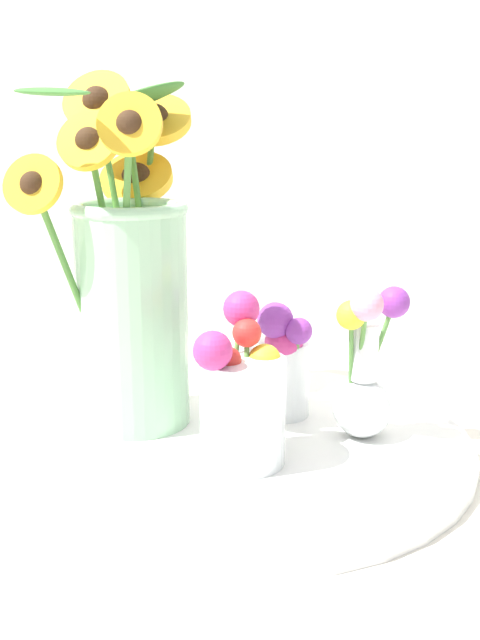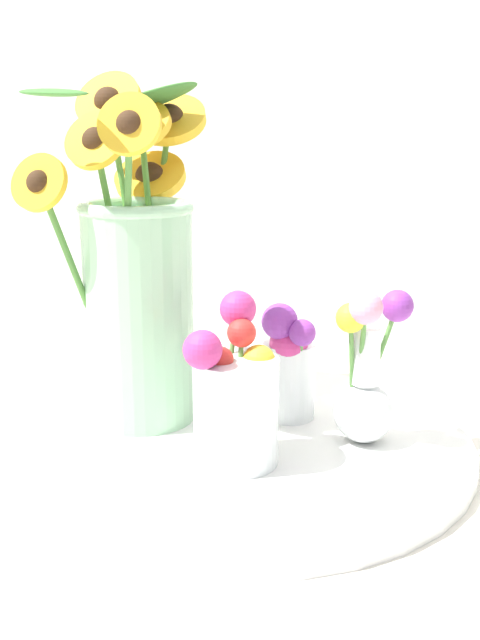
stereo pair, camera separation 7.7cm
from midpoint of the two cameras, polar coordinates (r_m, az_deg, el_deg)
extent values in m
plane|color=silver|center=(0.74, -1.01, -12.41)|extent=(6.00, 6.00, 0.00)
cylinder|color=white|center=(0.81, 2.74, -9.36)|extent=(0.49, 0.49, 0.02)
cylinder|color=#99CC9E|center=(0.82, -5.06, 0.15)|extent=(0.12, 0.12, 0.23)
torus|color=#99CC9E|center=(0.80, -5.25, 8.50)|extent=(0.12, 0.12, 0.01)
cylinder|color=#4C8438|center=(0.84, -4.10, 5.90)|extent=(0.05, 0.07, 0.24)
cylinder|color=gold|center=(0.87, -5.03, 14.52)|extent=(0.08, 0.06, 0.06)
sphere|color=#382314|center=(0.87, -5.03, 14.52)|extent=(0.03, 0.03, 0.03)
cylinder|color=#4C8438|center=(0.77, -5.78, 5.10)|extent=(0.04, 0.06, 0.25)
cylinder|color=gold|center=(0.73, -5.38, 14.65)|extent=(0.07, 0.03, 0.07)
sphere|color=#382314|center=(0.73, -5.38, 14.65)|extent=(0.03, 0.03, 0.03)
cylinder|color=#4C8438|center=(0.80, -6.27, 3.45)|extent=(0.05, 0.02, 0.28)
cylinder|color=gold|center=(0.79, -8.21, 13.39)|extent=(0.07, 0.04, 0.07)
sphere|color=#382314|center=(0.79, -8.21, 13.39)|extent=(0.03, 0.03, 0.03)
cylinder|color=#4C8438|center=(0.88, -4.08, 5.98)|extent=(0.02, 0.09, 0.26)
cylinder|color=gold|center=(0.91, -2.92, 15.03)|extent=(0.09, 0.08, 0.07)
sphere|color=#382314|center=(0.91, -2.92, 15.03)|extent=(0.04, 0.04, 0.04)
cylinder|color=#4C8438|center=(0.79, -9.48, 2.70)|extent=(0.06, 0.04, 0.20)
cylinder|color=gold|center=(0.78, -12.33, 10.18)|extent=(0.07, 0.03, 0.07)
sphere|color=#382314|center=(0.78, -12.33, 10.18)|extent=(0.03, 0.03, 0.03)
cylinder|color=#4C8438|center=(0.87, -4.90, 3.01)|extent=(0.01, 0.08, 0.22)
cylinder|color=gold|center=(0.89, -4.38, 10.80)|extent=(0.08, 0.07, 0.06)
sphere|color=#382314|center=(0.89, -4.38, 10.80)|extent=(0.04, 0.04, 0.04)
cylinder|color=#4C8438|center=(0.84, -5.65, 6.00)|extent=(0.05, 0.02, 0.30)
cylinder|color=gold|center=(0.85, -7.37, 16.20)|extent=(0.08, 0.05, 0.08)
sphere|color=#382314|center=(0.85, -7.37, 16.20)|extent=(0.03, 0.03, 0.03)
ellipsoid|color=#38702D|center=(0.88, -4.96, 16.20)|extent=(0.14, 0.09, 0.06)
ellipsoid|color=#38702D|center=(0.73, -11.08, 16.65)|extent=(0.10, 0.08, 0.01)
cylinder|color=white|center=(0.73, 2.71, -7.00)|extent=(0.08, 0.08, 0.11)
cylinder|color=#568E42|center=(0.73, 3.85, -6.13)|extent=(0.02, 0.01, 0.08)
sphere|color=yellow|center=(0.72, 4.49, -3.18)|extent=(0.03, 0.03, 0.03)
cylinder|color=#568E42|center=(0.71, 1.15, -5.84)|extent=(0.02, 0.03, 0.09)
sphere|color=#C6337A|center=(0.68, 0.34, -2.32)|extent=(0.04, 0.04, 0.04)
cylinder|color=#568E42|center=(0.72, 3.03, -4.62)|extent=(0.01, 0.03, 0.09)
sphere|color=red|center=(0.72, 3.17, -1.03)|extent=(0.03, 0.03, 0.03)
cylinder|color=#568E42|center=(0.73, 2.19, -3.58)|extent=(0.01, 0.03, 0.11)
sphere|color=#C6337A|center=(0.73, 2.85, 0.82)|extent=(0.04, 0.04, 0.04)
cylinder|color=#568E42|center=(0.72, 1.75, -6.05)|extent=(0.01, 0.01, 0.08)
sphere|color=red|center=(0.70, 1.60, -3.09)|extent=(0.03, 0.03, 0.03)
sphere|color=white|center=(0.80, 12.15, -6.95)|extent=(0.06, 0.06, 0.06)
cylinder|color=white|center=(0.78, 12.39, -2.73)|extent=(0.03, 0.03, 0.06)
cylinder|color=#568E42|center=(0.78, 11.33, -3.55)|extent=(0.01, 0.03, 0.11)
sphere|color=yellow|center=(0.75, 11.34, 0.12)|extent=(0.03, 0.03, 0.03)
cylinder|color=#568E42|center=(0.79, 13.30, -2.81)|extent=(0.03, 0.01, 0.11)
sphere|color=purple|center=(0.78, 14.68, 1.01)|extent=(0.03, 0.03, 0.03)
cylinder|color=#568E42|center=(0.77, 12.00, -3.02)|extent=(0.01, 0.03, 0.11)
sphere|color=pink|center=(0.74, 12.51, 0.89)|extent=(0.03, 0.03, 0.03)
cylinder|color=white|center=(0.85, 6.32, -4.62)|extent=(0.06, 0.06, 0.09)
cylinder|color=#568E42|center=(0.85, 6.46, -3.39)|extent=(0.01, 0.01, 0.07)
sphere|color=orange|center=(0.84, 6.64, -1.23)|extent=(0.03, 0.03, 0.03)
cylinder|color=#568E42|center=(0.82, 7.23, -3.29)|extent=(0.01, 0.02, 0.07)
sphere|color=purple|center=(0.80, 7.49, -1.01)|extent=(0.03, 0.03, 0.03)
cylinder|color=#568E42|center=(0.83, 5.66, -3.32)|extent=(0.01, 0.02, 0.10)
sphere|color=purple|center=(0.81, 5.74, -0.14)|extent=(0.04, 0.04, 0.04)
cylinder|color=#568E42|center=(0.84, 5.96, -3.96)|extent=(0.02, 0.01, 0.07)
sphere|color=#C6337A|center=(0.82, 6.39, -1.84)|extent=(0.04, 0.04, 0.04)
cylinder|color=#568E42|center=(0.84, 6.81, -3.56)|extent=(0.01, 0.01, 0.06)
sphere|color=purple|center=(0.83, 6.56, -1.56)|extent=(0.03, 0.03, 0.03)
camera|label=1|loc=(0.04, -87.14, 0.74)|focal=42.00mm
camera|label=2|loc=(0.04, 92.86, -0.74)|focal=42.00mm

